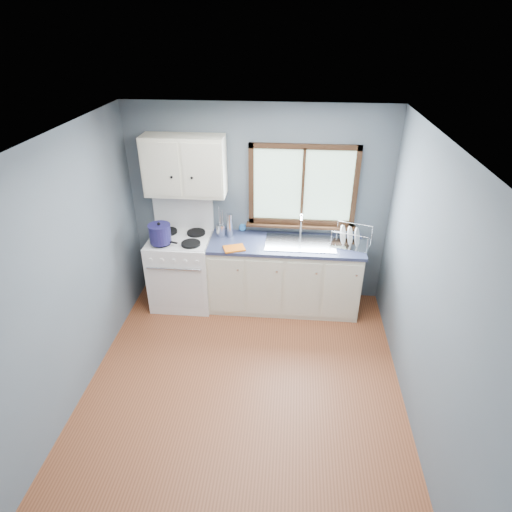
# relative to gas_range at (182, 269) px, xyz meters

# --- Properties ---
(floor) EXTENTS (3.20, 3.60, 0.02)m
(floor) POSITION_rel_gas_range_xyz_m (0.95, -1.47, -0.50)
(floor) COLOR brown
(floor) RESTS_ON ground
(ceiling) EXTENTS (3.20, 3.60, 0.02)m
(ceiling) POSITION_rel_gas_range_xyz_m (0.95, -1.47, 2.02)
(ceiling) COLOR white
(ceiling) RESTS_ON wall_back
(wall_back) EXTENTS (3.20, 0.02, 2.50)m
(wall_back) POSITION_rel_gas_range_xyz_m (0.95, 0.34, 0.76)
(wall_back) COLOR slate
(wall_back) RESTS_ON ground
(wall_front) EXTENTS (3.20, 0.02, 2.50)m
(wall_front) POSITION_rel_gas_range_xyz_m (0.95, -3.28, 0.76)
(wall_front) COLOR slate
(wall_front) RESTS_ON ground
(wall_left) EXTENTS (0.02, 3.60, 2.50)m
(wall_left) POSITION_rel_gas_range_xyz_m (-0.66, -1.47, 0.76)
(wall_left) COLOR slate
(wall_left) RESTS_ON ground
(wall_right) EXTENTS (0.02, 3.60, 2.50)m
(wall_right) POSITION_rel_gas_range_xyz_m (2.56, -1.47, 0.76)
(wall_right) COLOR slate
(wall_right) RESTS_ON ground
(gas_range) EXTENTS (0.76, 0.69, 1.36)m
(gas_range) POSITION_rel_gas_range_xyz_m (0.00, 0.00, 0.00)
(gas_range) COLOR white
(gas_range) RESTS_ON floor
(base_cabinets) EXTENTS (1.85, 0.60, 0.88)m
(base_cabinets) POSITION_rel_gas_range_xyz_m (1.31, 0.02, -0.08)
(base_cabinets) COLOR beige
(base_cabinets) RESTS_ON floor
(countertop) EXTENTS (1.89, 0.64, 0.04)m
(countertop) POSITION_rel_gas_range_xyz_m (1.31, 0.02, 0.41)
(countertop) COLOR #232A47
(countertop) RESTS_ON base_cabinets
(sink) EXTENTS (0.84, 0.46, 0.44)m
(sink) POSITION_rel_gas_range_xyz_m (1.49, 0.02, 0.37)
(sink) COLOR silver
(sink) RESTS_ON countertop
(window) EXTENTS (1.36, 0.10, 1.03)m
(window) POSITION_rel_gas_range_xyz_m (1.48, 0.30, 0.98)
(window) COLOR #9EC6A8
(window) RESTS_ON wall_back
(upper_cabinets) EXTENTS (0.95, 0.35, 0.70)m
(upper_cabinets) POSITION_rel_gas_range_xyz_m (0.10, 0.15, 1.31)
(upper_cabinets) COLOR beige
(upper_cabinets) RESTS_ON wall_back
(skillet) EXTENTS (0.37, 0.29, 0.05)m
(skillet) POSITION_rel_gas_range_xyz_m (-0.18, -0.16, 0.49)
(skillet) COLOR black
(skillet) RESTS_ON gas_range
(stockpot) EXTENTS (0.31, 0.31, 0.26)m
(stockpot) POSITION_rel_gas_range_xyz_m (-0.18, -0.18, 0.58)
(stockpot) COLOR #1D1A50
(stockpot) RESTS_ON gas_range
(utensil_crock) EXTENTS (0.13, 0.13, 0.38)m
(utensil_crock) POSITION_rel_gas_range_xyz_m (0.50, 0.14, 0.51)
(utensil_crock) COLOR silver
(utensil_crock) RESTS_ON countertop
(thermos) EXTENTS (0.08, 0.08, 0.30)m
(thermos) POSITION_rel_gas_range_xyz_m (0.61, 0.12, 0.58)
(thermos) COLOR silver
(thermos) RESTS_ON countertop
(soap_bottle) EXTENTS (0.09, 0.09, 0.23)m
(soap_bottle) POSITION_rel_gas_range_xyz_m (0.75, 0.27, 0.54)
(soap_bottle) COLOR #286CB0
(soap_bottle) RESTS_ON countertop
(dish_towel) EXTENTS (0.29, 0.25, 0.02)m
(dish_towel) POSITION_rel_gas_range_xyz_m (0.71, -0.20, 0.44)
(dish_towel) COLOR #D86110
(dish_towel) RESTS_ON countertop
(dish_rack) EXTENTS (0.52, 0.46, 0.23)m
(dish_rack) POSITION_rel_gas_range_xyz_m (2.08, 0.04, 0.49)
(dish_rack) COLOR silver
(dish_rack) RESTS_ON countertop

